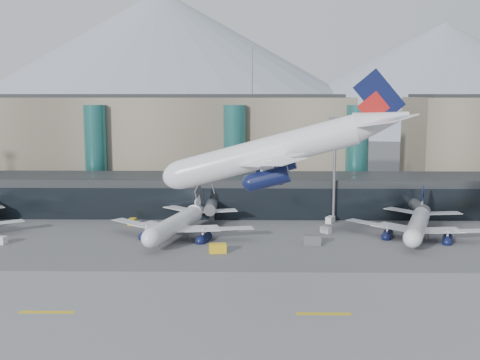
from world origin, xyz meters
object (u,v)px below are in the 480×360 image
jet_parked_right (419,218)px  veh_h (218,248)px  veh_c (313,240)px  veh_d (330,220)px  veh_b (132,222)px  veh_a (0,240)px  veh_g (326,230)px  jet_parked_mid (181,217)px  hero_jet (291,140)px  lightmast_mid (335,163)px

jet_parked_right → veh_h: jet_parked_right is taller
veh_c → veh_h: (-19.46, -6.80, -0.09)m
veh_d → veh_b: bearing=121.5°
veh_a → veh_h: veh_h is taller
jet_parked_right → veh_g: jet_parked_right is taller
veh_a → veh_h: 46.59m
jet_parked_mid → veh_d: bearing=-53.9°
hero_jet → veh_h: bearing=121.4°
veh_a → veh_h: bearing=7.0°
veh_c → veh_g: size_ratio=1.56×
jet_parked_mid → jet_parked_right: bearing=-75.3°
veh_h → veh_b: bearing=120.9°
veh_a → veh_g: veh_a is taller
veh_a → veh_b: size_ratio=1.15×
jet_parked_right → veh_a: bearing=114.7°
jet_parked_right → veh_b: bearing=99.9°
hero_jet → veh_c: size_ratio=10.63×
veh_g → veh_b: bearing=-145.8°
lightmast_mid → jet_parked_right: size_ratio=0.76×
hero_jet → veh_d: bearing=83.9°
veh_a → veh_b: veh_a is taller
lightmast_mid → veh_c: (-7.51, -23.20, -13.41)m
hero_jet → veh_a: (-58.48, 34.24, -23.74)m
jet_parked_right → veh_a: jet_parked_right is taller
veh_a → veh_c: 65.63m
veh_d → hero_jet: bearing=-165.2°
veh_c → veh_g: bearing=76.3°
lightmast_mid → veh_b: size_ratio=10.18×
jet_parked_right → veh_g: (-19.89, 3.22, -3.42)m
lightmast_mid → veh_b: lightmast_mid is taller
lightmast_mid → veh_a: bearing=-162.0°
veh_a → veh_g: size_ratio=1.24×
hero_jet → jet_parked_mid: bearing=124.3°
veh_b → veh_g: 46.26m
hero_jet → jet_parked_right: size_ratio=1.15×
lightmast_mid → veh_c: size_ratio=7.04×
hero_jet → veh_a: 71.80m
hero_jet → lightmast_mid: bearing=83.4°
veh_b → veh_a: bearing=135.4°
veh_c → veh_a: bearing=-172.2°
lightmast_mid → veh_b: bearing=-174.7°
veh_d → veh_g: veh_d is taller
jet_parked_right → veh_d: jet_parked_right is taller
hero_jet → veh_c: hero_jet is taller
hero_jet → jet_parked_right: bearing=61.2°
veh_b → jet_parked_mid: bearing=-123.5°
lightmast_mid → veh_a: lightmast_mid is taller
veh_d → veh_h: 38.18m
jet_parked_right → jet_parked_mid: bearing=109.5°
jet_parked_mid → veh_c: bearing=-90.1°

